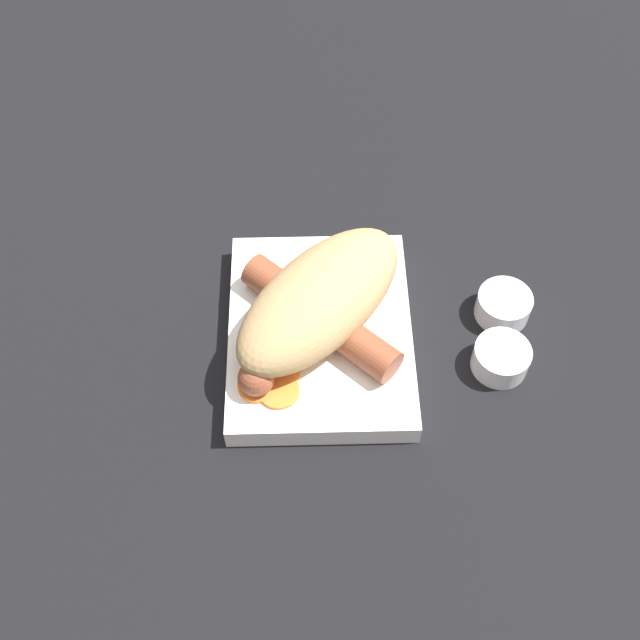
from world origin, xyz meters
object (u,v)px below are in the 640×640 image
bread_roll (325,299)px  sausage (320,317)px  condiment_cup_far (503,307)px  condiment_cup_near (501,359)px  food_tray (320,334)px

bread_roll → sausage: bearing=148.9°
bread_roll → condiment_cup_far: size_ratio=3.93×
bread_roll → condiment_cup_near: 0.16m
food_tray → condiment_cup_near: bearing=-100.7°
condiment_cup_far → bread_roll: bearing=96.6°
food_tray → condiment_cup_far: 0.17m
sausage → condiment_cup_near: bearing=-100.5°
bread_roll → condiment_cup_far: (0.02, -0.16, -0.04)m
food_tray → condiment_cup_far: bearing=-81.2°
sausage → food_tray: bearing=-13.1°
food_tray → bread_roll: (0.01, -0.00, 0.04)m
food_tray → sausage: 0.03m
food_tray → sausage: bearing=166.9°
bread_roll → sausage: (-0.01, 0.00, -0.02)m
food_tray → condiment_cup_near: 0.16m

